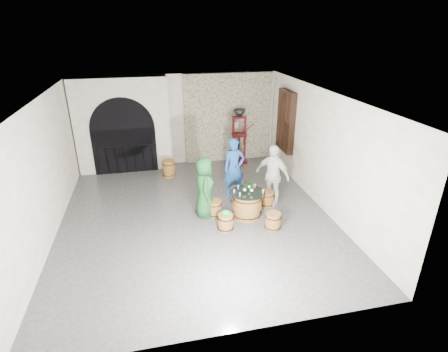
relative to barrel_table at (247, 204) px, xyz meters
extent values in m
plane|color=#2F2F31|center=(-1.32, 0.32, -0.36)|extent=(8.00, 8.00, 0.00)
plane|color=silver|center=(-1.32, 4.32, 1.24)|extent=(8.00, 0.00, 8.00)
plane|color=silver|center=(-1.32, -3.68, 1.24)|extent=(8.00, 0.00, 8.00)
plane|color=silver|center=(-4.82, 0.32, 1.24)|extent=(0.00, 8.00, 8.00)
plane|color=silver|center=(2.18, 0.32, 1.24)|extent=(0.00, 8.00, 8.00)
plane|color=beige|center=(-1.32, 0.32, 2.84)|extent=(8.00, 8.00, 0.00)
cube|color=#ADA48A|center=(0.48, 4.26, 1.24)|extent=(3.20, 0.12, 3.18)
cube|color=silver|center=(-3.22, 4.07, 1.24)|extent=(3.10, 0.50, 3.18)
cube|color=black|center=(-3.22, 3.81, 0.42)|extent=(2.10, 0.03, 1.55)
cylinder|color=black|center=(-3.22, 3.81, 1.19)|extent=(2.10, 0.03, 2.10)
cylinder|color=black|center=(-3.22, 3.74, 0.62)|extent=(1.79, 0.04, 0.04)
cylinder|color=black|center=(-4.12, 3.74, 0.13)|extent=(0.02, 0.02, 0.98)
cylinder|color=black|center=(-3.82, 3.74, 0.13)|extent=(0.02, 0.02, 0.98)
cylinder|color=black|center=(-3.52, 3.74, 0.13)|extent=(0.02, 0.02, 0.98)
cylinder|color=black|center=(-3.22, 3.74, 0.13)|extent=(0.02, 0.02, 0.98)
cylinder|color=black|center=(-2.93, 3.74, 0.13)|extent=(0.02, 0.02, 0.98)
cylinder|color=black|center=(-2.63, 3.74, 0.13)|extent=(0.02, 0.02, 0.98)
cylinder|color=black|center=(-2.33, 3.74, 0.13)|extent=(0.02, 0.02, 0.98)
cube|color=black|center=(2.07, 2.72, 1.44)|extent=(0.20, 1.10, 2.00)
cube|color=black|center=(2.02, 2.72, 1.44)|extent=(0.06, 0.88, 1.76)
cube|color=black|center=(2.05, 2.72, 1.44)|extent=(0.22, 0.92, 0.06)
cube|color=black|center=(2.05, 2.43, 1.44)|extent=(0.22, 0.06, 1.80)
cube|color=black|center=(2.05, 2.72, 1.44)|extent=(0.22, 0.06, 1.80)
cube|color=black|center=(2.05, 3.01, 1.44)|extent=(0.22, 0.06, 1.80)
cylinder|color=brown|center=(0.00, 0.00, -0.02)|extent=(0.72, 0.72, 0.68)
cylinder|color=brown|center=(0.00, 0.00, -0.02)|extent=(0.77, 0.77, 0.15)
torus|color=black|center=(0.00, 0.00, -0.25)|extent=(0.77, 0.77, 0.02)
torus|color=black|center=(0.00, 0.00, 0.21)|extent=(0.77, 0.77, 0.02)
cylinder|color=brown|center=(0.00, 0.00, 0.33)|extent=(0.74, 0.74, 0.02)
cylinder|color=black|center=(0.00, 0.00, 0.36)|extent=(0.94, 0.94, 0.01)
cylinder|color=brown|center=(-0.83, 0.25, -0.15)|extent=(0.37, 0.37, 0.42)
cylinder|color=brown|center=(-0.83, 0.25, -0.15)|extent=(0.40, 0.40, 0.09)
torus|color=black|center=(-0.83, 0.25, -0.29)|extent=(0.41, 0.41, 0.02)
torus|color=black|center=(-0.83, 0.25, -0.01)|extent=(0.41, 0.41, 0.02)
cylinder|color=brown|center=(-0.83, 0.25, 0.07)|extent=(0.38, 0.38, 0.02)
cylinder|color=brown|center=(-0.02, 0.87, -0.15)|extent=(0.37, 0.37, 0.42)
cylinder|color=brown|center=(-0.02, 0.87, -0.15)|extent=(0.40, 0.40, 0.09)
torus|color=black|center=(-0.02, 0.87, -0.29)|extent=(0.41, 0.41, 0.02)
torus|color=black|center=(-0.02, 0.87, -0.01)|extent=(0.41, 0.41, 0.02)
cylinder|color=brown|center=(-0.02, 0.87, 0.07)|extent=(0.38, 0.38, 0.02)
cylinder|color=brown|center=(0.73, 0.48, -0.15)|extent=(0.37, 0.37, 0.42)
cylinder|color=brown|center=(0.73, 0.48, -0.15)|extent=(0.40, 0.40, 0.09)
torus|color=black|center=(0.73, 0.48, -0.29)|extent=(0.41, 0.41, 0.02)
torus|color=black|center=(0.73, 0.48, -0.01)|extent=(0.41, 0.41, 0.02)
cylinder|color=brown|center=(0.73, 0.48, 0.07)|extent=(0.38, 0.38, 0.02)
cylinder|color=brown|center=(0.48, -0.73, -0.15)|extent=(0.37, 0.37, 0.42)
cylinder|color=brown|center=(0.48, -0.73, -0.15)|extent=(0.40, 0.40, 0.09)
torus|color=black|center=(0.48, -0.73, -0.29)|extent=(0.41, 0.41, 0.02)
torus|color=black|center=(0.48, -0.73, -0.01)|extent=(0.41, 0.41, 0.02)
cylinder|color=brown|center=(0.48, -0.73, 0.07)|extent=(0.38, 0.38, 0.02)
cylinder|color=brown|center=(-0.70, -0.52, -0.15)|extent=(0.37, 0.37, 0.42)
cylinder|color=brown|center=(-0.70, -0.52, -0.15)|extent=(0.40, 0.40, 0.09)
torus|color=black|center=(-0.70, -0.52, -0.29)|extent=(0.41, 0.41, 0.02)
torus|color=black|center=(-0.70, -0.52, -0.01)|extent=(0.41, 0.41, 0.02)
cylinder|color=brown|center=(-0.70, -0.52, 0.07)|extent=(0.38, 0.38, 0.02)
ellipsoid|color=#0E9B35|center=(-0.70, -0.52, 0.13)|extent=(0.21, 0.21, 0.12)
cylinder|color=#0E9B35|center=(-0.62, -0.55, 0.08)|extent=(0.14, 0.14, 0.01)
imported|color=#12431C|center=(-1.07, 0.32, 0.47)|extent=(0.61, 0.86, 1.66)
imported|color=navy|center=(-0.04, 1.30, 0.53)|extent=(0.70, 0.50, 1.77)
imported|color=silver|center=(0.88, 0.58, 0.52)|extent=(1.00, 1.06, 1.76)
cylinder|color=black|center=(-0.08, -0.02, 0.48)|extent=(0.07, 0.07, 0.22)
cylinder|color=white|center=(-0.08, -0.02, 0.47)|extent=(0.08, 0.08, 0.06)
cone|color=black|center=(-0.08, -0.02, 0.60)|extent=(0.07, 0.07, 0.05)
cylinder|color=black|center=(-0.08, -0.02, 0.66)|extent=(0.03, 0.03, 0.07)
cylinder|color=black|center=(0.08, -0.09, 0.48)|extent=(0.07, 0.07, 0.22)
cylinder|color=white|center=(0.08, -0.09, 0.47)|extent=(0.08, 0.08, 0.06)
cone|color=black|center=(0.08, -0.09, 0.60)|extent=(0.07, 0.07, 0.05)
cylinder|color=black|center=(0.08, -0.09, 0.66)|extent=(0.03, 0.03, 0.07)
cylinder|color=black|center=(0.09, 0.13, 0.48)|extent=(0.07, 0.07, 0.22)
cylinder|color=white|center=(0.09, 0.13, 0.47)|extent=(0.08, 0.08, 0.06)
cone|color=black|center=(0.09, 0.13, 0.60)|extent=(0.07, 0.07, 0.05)
cylinder|color=black|center=(0.09, 0.13, 0.66)|extent=(0.03, 0.03, 0.07)
cylinder|color=brown|center=(-1.84, 3.13, -0.08)|extent=(0.40, 0.40, 0.56)
cylinder|color=brown|center=(-1.84, 3.13, -0.08)|extent=(0.43, 0.43, 0.12)
torus|color=black|center=(-1.84, 3.13, -0.27)|extent=(0.44, 0.44, 0.02)
torus|color=black|center=(-1.84, 3.13, 0.11)|extent=(0.44, 0.44, 0.02)
cylinder|color=brown|center=(-1.84, 3.13, 0.21)|extent=(0.41, 0.41, 0.02)
cube|color=#430B0F|center=(0.79, 3.87, -0.31)|extent=(0.58, 0.48, 0.11)
cube|color=#430B0F|center=(0.79, 3.87, 0.72)|extent=(0.52, 0.35, 0.13)
cube|color=#430B0F|center=(0.79, 3.87, 1.35)|extent=(0.50, 0.16, 0.07)
cylinder|color=black|center=(0.79, 3.87, 0.27)|extent=(0.06, 0.06, 1.05)
cylinder|color=black|center=(0.79, 3.87, 1.59)|extent=(0.40, 0.40, 0.09)
cone|color=black|center=(0.79, 3.87, 1.46)|extent=(0.40, 0.40, 0.21)
cube|color=#430B0F|center=(0.58, 3.89, 0.54)|extent=(0.08, 0.08, 1.69)
cube|color=#430B0F|center=(1.00, 3.86, 0.54)|extent=(0.08, 0.08, 1.69)
cylinder|color=#430B0F|center=(1.10, 3.81, 0.96)|extent=(0.45, 0.06, 0.33)
cube|color=silver|center=(0.73, 4.18, 0.99)|extent=(0.18, 0.10, 0.22)
camera|label=1|loc=(-2.35, -7.84, 4.42)|focal=28.00mm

